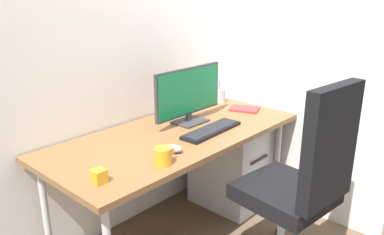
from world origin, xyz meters
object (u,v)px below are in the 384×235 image
at_px(desk_clamp_accessory, 99,176).
at_px(pen_holder, 221,96).
at_px(monitor, 189,94).
at_px(coffee_mug, 163,156).
at_px(mouse, 173,148).
at_px(keyboard, 212,130).
at_px(filing_cabinet, 230,165).
at_px(office_chair, 303,179).
at_px(notebook, 245,109).

bearing_deg(desk_clamp_accessory, pen_holder, 16.15).
xyz_separation_m(monitor, coffee_mug, (-0.56, -0.34, -0.15)).
bearing_deg(mouse, keyboard, -3.64).
height_order(monitor, keyboard, monitor).
height_order(keyboard, mouse, mouse).
bearing_deg(keyboard, desk_clamp_accessory, -177.22).
height_order(filing_cabinet, desk_clamp_accessory, desk_clamp_accessory).
xyz_separation_m(office_chair, notebook, (0.48, 0.72, 0.13)).
height_order(keyboard, pen_holder, pen_holder).
distance_m(keyboard, mouse, 0.38).
distance_m(pen_holder, notebook, 0.27).
bearing_deg(pen_holder, mouse, -156.22).
relative_size(filing_cabinet, pen_holder, 3.44).
height_order(notebook, desk_clamp_accessory, desk_clamp_accessory).
relative_size(office_chair, mouse, 11.20).
xyz_separation_m(monitor, pen_holder, (0.51, 0.14, -0.14)).
bearing_deg(office_chair, mouse, 126.22).
height_order(filing_cabinet, pen_holder, pen_holder).
distance_m(notebook, coffee_mug, 1.05).
xyz_separation_m(monitor, mouse, (-0.42, -0.27, -0.17)).
distance_m(keyboard, pen_holder, 0.67).
bearing_deg(desk_clamp_accessory, filing_cabinet, 8.62).
relative_size(notebook, coffee_mug, 1.63).
bearing_deg(filing_cabinet, office_chair, -116.26).
height_order(filing_cabinet, keyboard, keyboard).
bearing_deg(pen_holder, notebook, -100.07).
bearing_deg(mouse, monitor, 22.71).
distance_m(filing_cabinet, coffee_mug, 1.07).
relative_size(filing_cabinet, desk_clamp_accessory, 9.40).
xyz_separation_m(office_chair, keyboard, (-0.03, 0.61, 0.13)).
distance_m(filing_cabinet, notebook, 0.44).
bearing_deg(notebook, coffee_mug, 171.39).
relative_size(office_chair, coffee_mug, 9.20).
bearing_deg(monitor, filing_cabinet, -12.41).
bearing_deg(coffee_mug, mouse, 25.67).
xyz_separation_m(monitor, desk_clamp_accessory, (-0.90, -0.27, -0.16)).
height_order(mouse, pen_holder, pen_holder).
height_order(filing_cabinet, mouse, mouse).
bearing_deg(coffee_mug, keyboard, 12.22).
distance_m(filing_cabinet, keyboard, 0.61).
xyz_separation_m(office_chair, monitor, (0.01, 0.84, 0.32)).
height_order(office_chair, mouse, office_chair).
height_order(pen_holder, desk_clamp_accessory, pen_holder).
distance_m(filing_cabinet, monitor, 0.72).
bearing_deg(desk_clamp_accessory, monitor, 16.82).
xyz_separation_m(mouse, pen_holder, (0.93, 0.41, 0.03)).
distance_m(mouse, coffee_mug, 0.16).
bearing_deg(desk_clamp_accessory, mouse, -0.41).
distance_m(monitor, mouse, 0.53).
bearing_deg(filing_cabinet, desk_clamp_accessory, -171.38).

